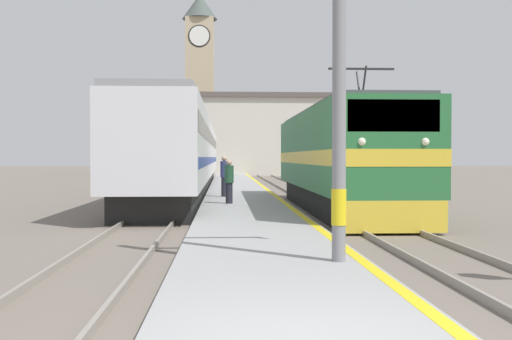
{
  "coord_description": "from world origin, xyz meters",
  "views": [
    {
      "loc": [
        -0.8,
        -5.44,
        1.98
      ],
      "look_at": [
        0.88,
        26.0,
        1.3
      ],
      "focal_mm": 42.0,
      "sensor_mm": 36.0,
      "label": 1
    }
  ],
  "objects_px": {
    "person_on_platform": "(229,181)",
    "second_waiting_passenger": "(224,175)",
    "passenger_train": "(187,153)",
    "catenary_mast": "(347,45)",
    "clock_tower": "(200,78)",
    "locomotive_train": "(339,159)"
  },
  "relations": [
    {
      "from": "second_waiting_passenger",
      "to": "locomotive_train",
      "type": "bearing_deg",
      "value": -46.95
    },
    {
      "from": "passenger_train",
      "to": "catenary_mast",
      "type": "distance_m",
      "value": 26.19
    },
    {
      "from": "second_waiting_passenger",
      "to": "passenger_train",
      "type": "bearing_deg",
      "value": 103.01
    },
    {
      "from": "passenger_train",
      "to": "catenary_mast",
      "type": "bearing_deg",
      "value": -80.76
    },
    {
      "from": "locomotive_train",
      "to": "second_waiting_passenger",
      "type": "bearing_deg",
      "value": 133.05
    },
    {
      "from": "catenary_mast",
      "to": "second_waiting_passenger",
      "type": "relative_size",
      "value": 3.95
    },
    {
      "from": "passenger_train",
      "to": "catenary_mast",
      "type": "xyz_separation_m",
      "value": [
        4.19,
        -25.8,
        1.6
      ]
    },
    {
      "from": "person_on_platform",
      "to": "second_waiting_passenger",
      "type": "distance_m",
      "value": 3.9
    },
    {
      "from": "clock_tower",
      "to": "passenger_train",
      "type": "bearing_deg",
      "value": -88.73
    },
    {
      "from": "locomotive_train",
      "to": "passenger_train",
      "type": "distance_m",
      "value": 15.32
    },
    {
      "from": "locomotive_train",
      "to": "second_waiting_passenger",
      "type": "relative_size",
      "value": 8.03
    },
    {
      "from": "person_on_platform",
      "to": "clock_tower",
      "type": "distance_m",
      "value": 57.44
    },
    {
      "from": "person_on_platform",
      "to": "passenger_train",
      "type": "bearing_deg",
      "value": 100.05
    },
    {
      "from": "person_on_platform",
      "to": "clock_tower",
      "type": "bearing_deg",
      "value": 93.38
    },
    {
      "from": "passenger_train",
      "to": "second_waiting_passenger",
      "type": "xyz_separation_m",
      "value": [
        2.18,
        -9.45,
        -1.01
      ]
    },
    {
      "from": "catenary_mast",
      "to": "person_on_platform",
      "type": "distance_m",
      "value": 12.88
    },
    {
      "from": "catenary_mast",
      "to": "clock_tower",
      "type": "distance_m",
      "value": 69.41
    },
    {
      "from": "second_waiting_passenger",
      "to": "person_on_platform",
      "type": "bearing_deg",
      "value": -87.35
    },
    {
      "from": "clock_tower",
      "to": "second_waiting_passenger",
      "type": "bearing_deg",
      "value": -86.57
    },
    {
      "from": "passenger_train",
      "to": "second_waiting_passenger",
      "type": "relative_size",
      "value": 21.52
    },
    {
      "from": "catenary_mast",
      "to": "person_on_platform",
      "type": "xyz_separation_m",
      "value": [
        -1.83,
        12.46,
        -2.71
      ]
    },
    {
      "from": "person_on_platform",
      "to": "second_waiting_passenger",
      "type": "bearing_deg",
      "value": 92.65
    }
  ]
}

